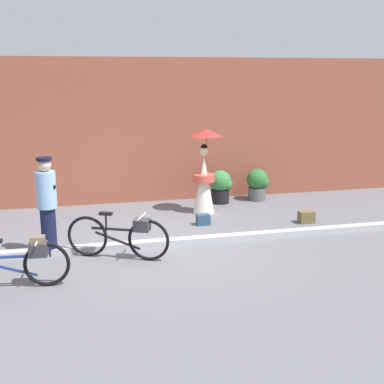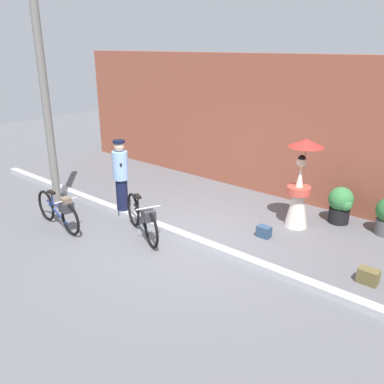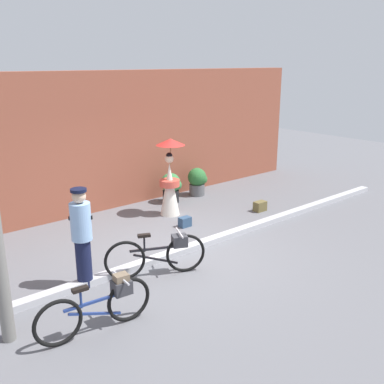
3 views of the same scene
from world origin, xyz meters
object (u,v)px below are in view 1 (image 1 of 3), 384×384
object	(u,v)px
person_with_parasol	(204,174)
bicycle_near_officer	(121,235)
potted_plant_small	(221,185)
bicycle_far_side	(16,261)
person_officer	(47,203)
potted_plant_by_door	(258,183)
backpack_on_pavement	(203,219)
backpack_spare	(306,217)

from	to	relation	value
person_with_parasol	bicycle_near_officer	bearing A→B (deg)	-130.34
bicycle_near_officer	potted_plant_small	size ratio (longest dim) A/B	2.08
bicycle_far_side	person_officer	distance (m)	1.49
bicycle_far_side	person_officer	size ratio (longest dim) A/B	1.00
potted_plant_by_door	backpack_on_pavement	bearing A→B (deg)	-137.03
bicycle_near_officer	backpack_on_pavement	distance (m)	2.44
bicycle_near_officer	potted_plant_by_door	xyz separation A→B (m)	(3.69, 3.29, 0.01)
bicycle_near_officer	person_officer	distance (m)	1.40
person_officer	person_with_parasol	world-z (taller)	person_with_parasol
bicycle_near_officer	person_with_parasol	bearing A→B (deg)	49.66
bicycle_near_officer	person_with_parasol	world-z (taller)	person_with_parasol
bicycle_far_side	potted_plant_small	world-z (taller)	potted_plant_small
person_officer	potted_plant_small	world-z (taller)	person_officer
bicycle_far_side	person_with_parasol	size ratio (longest dim) A/B	0.91
potted_plant_small	backpack_spare	world-z (taller)	potted_plant_small
person_with_parasol	potted_plant_by_door	size ratio (longest dim) A/B	2.40
bicycle_near_officer	bicycle_far_side	xyz separation A→B (m)	(-1.61, -0.84, -0.00)
person_with_parasol	backpack_on_pavement	bearing A→B (deg)	-105.88
person_with_parasol	bicycle_far_side	bearing A→B (deg)	-138.24
backpack_spare	bicycle_near_officer	bearing A→B (deg)	-163.25
potted_plant_small	backpack_on_pavement	bearing A→B (deg)	-117.70
person_officer	backpack_on_pavement	distance (m)	3.33
bicycle_far_side	backpack_spare	bearing A→B (deg)	20.04
potted_plant_by_door	bicycle_far_side	bearing A→B (deg)	-142.07
bicycle_far_side	person_officer	xyz separation A→B (m)	(0.41, 1.34, 0.51)
person_officer	backpack_spare	distance (m)	5.31
bicycle_far_side	backpack_on_pavement	size ratio (longest dim) A/B	6.30
potted_plant_by_door	backpack_spare	world-z (taller)	potted_plant_by_door
potted_plant_by_door	person_with_parasol	bearing A→B (deg)	-152.83
bicycle_far_side	backpack_spare	world-z (taller)	bicycle_far_side
bicycle_near_officer	person_officer	xyz separation A→B (m)	(-1.20, 0.50, 0.51)
person_with_parasol	potted_plant_small	size ratio (longest dim) A/B	2.35
bicycle_far_side	person_with_parasol	bearing A→B (deg)	41.76
person_with_parasol	potted_plant_small	bearing A→B (deg)	51.03
bicycle_near_officer	bicycle_far_side	distance (m)	1.82
bicycle_near_officer	potted_plant_by_door	size ratio (longest dim) A/B	2.12
potted_plant_small	backpack_spare	size ratio (longest dim) A/B	2.51
backpack_on_pavement	backpack_spare	xyz separation A→B (m)	(2.16, -0.36, 0.01)
bicycle_far_side	backpack_spare	xyz separation A→B (m)	(5.62, 2.05, -0.28)
person_officer	bicycle_near_officer	bearing A→B (deg)	-22.39
bicycle_near_officer	potted_plant_by_door	world-z (taller)	bicycle_near_officer
person_officer	potted_plant_small	distance (m)	4.81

